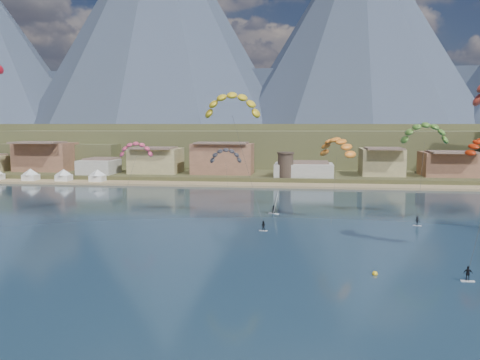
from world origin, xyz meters
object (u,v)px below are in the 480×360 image
object	(u,v)px
kitesurfer_yellow	(233,102)
buoy	(375,274)
kitesurfer_green	(425,130)
windsurfer	(274,208)
watchtower	(286,165)

from	to	relation	value
kitesurfer_yellow	buoy	xyz separation A→B (m)	(24.57, -38.47, -24.46)
kitesurfer_green	windsurfer	xyz separation A→B (m)	(-31.89, -0.94, -17.15)
kitesurfer_yellow	buoy	world-z (taller)	kitesurfer_yellow
kitesurfer_green	buoy	size ratio (longest dim) A/B	29.54
watchtower	windsurfer	world-z (taller)	watchtower
kitesurfer_yellow	watchtower	bearing A→B (deg)	82.44
windsurfer	kitesurfer_yellow	bearing A→B (deg)	-144.66
kitesurfer_yellow	kitesurfer_green	bearing A→B (deg)	9.81
watchtower	buoy	world-z (taller)	watchtower
buoy	kitesurfer_green	bearing A→B (deg)	70.78
kitesurfer_yellow	windsurfer	xyz separation A→B (m)	(8.52, 6.05, -23.18)
kitesurfer_yellow	windsurfer	distance (m)	25.42
watchtower	kitesurfer_yellow	distance (m)	68.48
kitesurfer_yellow	windsurfer	size ratio (longest dim) A/B	6.47
kitesurfer_green	buoy	world-z (taller)	kitesurfer_green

